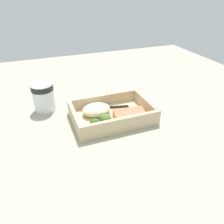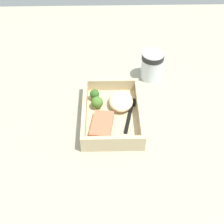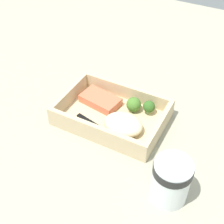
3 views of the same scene
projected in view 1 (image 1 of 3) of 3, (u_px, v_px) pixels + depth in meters
ground_plane at (112, 121)px, 76.40cm from camera, size 160.00×160.00×2.00cm
takeout_tray at (112, 117)px, 75.58cm from camera, size 26.93×18.32×1.20cm
tray_rim at (112, 111)px, 74.21cm from camera, size 26.93×18.32×4.14cm
salmon_fillet at (130, 115)px, 73.79cm from camera, size 11.24×7.58×2.22cm
mashed_potatoes at (96, 110)px, 75.27cm from camera, size 9.80×7.80×3.67cm
broccoli_floret_1 at (95, 123)px, 67.34cm from camera, size 3.14×3.14×3.82cm
broccoli_floret_2 at (106, 120)px, 69.30cm from camera, size 3.86×3.86×4.02cm
fork at (104, 108)px, 79.50cm from camera, size 15.79×5.00×0.44cm
paper_cup at (43, 96)px, 78.38cm from camera, size 7.80×7.80×10.26cm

